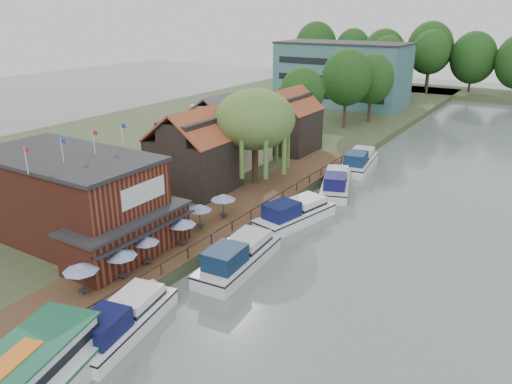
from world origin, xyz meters
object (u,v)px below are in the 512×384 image
Objects in this scene: pub at (86,202)px; swan at (78,379)px; cottage_c at (288,120)px; hotel_block at (342,74)px; willow at (255,137)px; cottage_a at (193,151)px; umbrella_5 at (223,206)px; cruiser_0 at (123,316)px; umbrella_4 at (200,217)px; cruiser_2 at (295,210)px; umbrella_2 at (147,250)px; umbrella_3 at (182,232)px; cruiser_4 at (359,159)px; umbrella_1 at (121,264)px; cruiser_1 at (238,253)px; umbrella_0 at (82,279)px; cruiser_3 at (336,181)px; cottage_b at (225,129)px.

pub is 45.45× the size of swan.
pub is at bearing -90.00° from cottage_c.
willow is at bearing -77.29° from hotel_block.
cottage_a is (7.00, -56.00, -1.90)m from hotel_block.
cruiser_0 is at bearing -76.57° from umbrella_5.
hotel_block is at bearing 92.73° from cruiser_0.
umbrella_4 is 0.23× the size of cruiser_2.
umbrella_5 reaches higher than cruiser_2.
umbrella_4 is at bearing 94.92° from umbrella_2.
cruiser_2 is (19.32, -56.29, -5.90)m from hotel_block.
cruiser_0 is (11.31, -21.32, -4.05)m from cottage_a.
cruiser_4 is at bearing 83.93° from umbrella_3.
cruiser_0 reaches higher than swan.
umbrella_3 is at bearing -85.75° from umbrella_5.
umbrella_2 is (14.78, -71.41, -4.86)m from hotel_block.
cruiser_1 is (4.95, 7.38, -1.00)m from umbrella_1.
umbrella_0 is at bearing -91.11° from umbrella_5.
pub reaches higher than cruiser_4.
cruiser_3 is 9.40m from cruiser_4.
pub is 12.03m from umbrella_5.
cruiser_2 reaches higher than cruiser_0.
umbrella_5 is (6.44, 9.88, -2.36)m from pub.
cottage_b is 21.08m from umbrella_4.
pub is 8.42× the size of umbrella_4.
cottage_c is at bearing 173.14° from cruiser_4.
umbrella_0 is 1.01× the size of umbrella_4.
cruiser_4 is at bearing 1.70° from cottage_c.
cruiser_4 is (10.18, 0.30, -3.94)m from cottage_c.
umbrella_1 is 0.24× the size of cruiser_0.
cottage_c is 3.58× the size of umbrella_4.
cottage_c is (4.00, 9.00, 0.00)m from cottage_b.
pub is 1.95× the size of cruiser_2.
cruiser_1 reaches higher than cruiser_3.
cottage_c reaches higher than umbrella_0.
cottage_a reaches higher than cruiser_0.
cruiser_2 is (5.16, 7.94, -1.04)m from umbrella_4.
umbrella_4 reaches higher than cruiser_4.
hotel_block is at bearing 94.97° from cottage_b.
cottage_b reaches higher than cruiser_1.
cruiser_2 is (5.19, 20.50, -1.04)m from umbrella_0.
umbrella_5 is 0.22× the size of cruiser_4.
cruiser_3 is (4.27, 25.35, -1.04)m from umbrella_2.
umbrella_2 is (0.65, 5.39, 0.00)m from umbrella_0.
cottage_c is (0.00, 34.00, 0.60)m from pub.
umbrella_5 is 24.73m from cruiser_4.
cottage_a reaches higher than swan.
cottage_c reaches higher than cruiser_3.
hotel_block is at bearing 101.31° from umbrella_1.
umbrella_4 is (2.66, -13.23, -3.93)m from willow.
swan is (5.33, -17.63, -2.07)m from umbrella_4.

